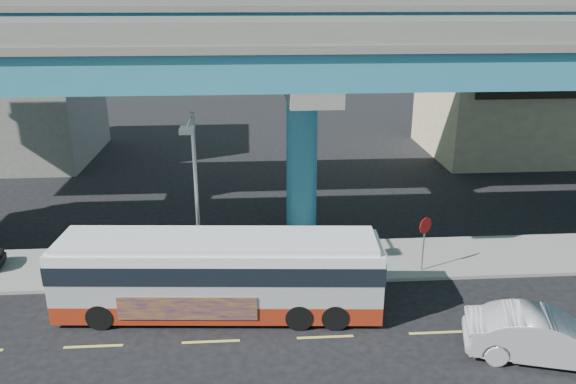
{
  "coord_description": "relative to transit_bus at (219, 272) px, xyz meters",
  "views": [
    {
      "loc": [
        -2.47,
        -17.05,
        11.39
      ],
      "look_at": [
        -1.02,
        4.0,
        3.93
      ],
      "focal_mm": 35.0,
      "sensor_mm": 36.0,
      "label": 1
    }
  ],
  "objects": [
    {
      "name": "ground",
      "position": [
        3.74,
        -1.63,
        -1.68
      ],
      "size": [
        120.0,
        120.0,
        0.0
      ],
      "primitive_type": "plane",
      "color": "black",
      "rests_on": "ground"
    },
    {
      "name": "sidewalk",
      "position": [
        3.74,
        3.87,
        -1.61
      ],
      "size": [
        70.0,
        4.0,
        0.15
      ],
      "primitive_type": "cube",
      "color": "gray",
      "rests_on": "ground"
    },
    {
      "name": "lane_markings",
      "position": [
        3.74,
        -1.93,
        -1.68
      ],
      "size": [
        58.0,
        0.12,
        0.01
      ],
      "color": "#D8C64C",
      "rests_on": "ground"
    },
    {
      "name": "viaduct",
      "position": [
        3.74,
        7.47,
        7.46
      ],
      "size": [
        52.0,
        12.4,
        11.7
      ],
      "color": "teal",
      "rests_on": "ground"
    },
    {
      "name": "building_beige",
      "position": [
        21.74,
        21.35,
        1.83
      ],
      "size": [
        14.0,
        10.23,
        7.0
      ],
      "color": "tan",
      "rests_on": "ground"
    },
    {
      "name": "building_concrete",
      "position": [
        -16.26,
        22.37,
        2.82
      ],
      "size": [
        12.0,
        10.0,
        9.0
      ],
      "primitive_type": "cube",
      "color": "gray",
      "rests_on": "ground"
    },
    {
      "name": "transit_bus",
      "position": [
        0.0,
        0.0,
        0.0
      ],
      "size": [
        12.12,
        3.45,
        3.07
      ],
      "rotation": [
        0.0,
        0.0,
        -0.07
      ],
      "color": "maroon",
      "rests_on": "ground"
    },
    {
      "name": "sedan",
      "position": [
        10.7,
        -3.59,
        -0.86
      ],
      "size": [
        4.4,
        5.92,
        1.64
      ],
      "primitive_type": "imported",
      "rotation": [
        0.0,
        0.0,
        1.29
      ],
      "color": "#A9A8AD",
      "rests_on": "ground"
    },
    {
      "name": "street_lamp",
      "position": [
        -0.9,
        1.83,
        3.09
      ],
      "size": [
        0.5,
        2.33,
        7.04
      ],
      "color": "gray",
      "rests_on": "sidewalk"
    },
    {
      "name": "stop_sign",
      "position": [
        8.51,
        2.55,
        0.23
      ],
      "size": [
        0.64,
        0.42,
        2.45
      ],
      "rotation": [
        0.0,
        0.0,
        0.17
      ],
      "color": "gray",
      "rests_on": "sidewalk"
    }
  ]
}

